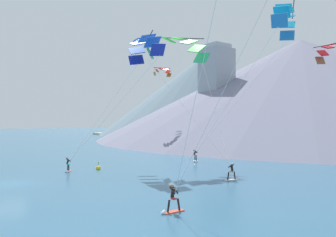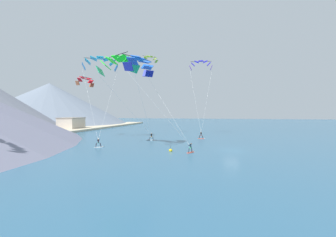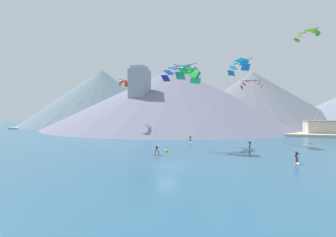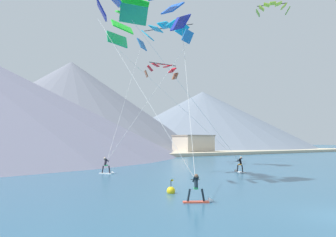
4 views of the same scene
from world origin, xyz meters
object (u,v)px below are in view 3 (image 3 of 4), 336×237
parafoil_kite_near_lead (190,73)px  parafoil_kite_distant_high_outer (307,33)px  race_marker_buoy (167,151)px  kitesurfer_far_left (297,160)px  parafoil_kite_near_trail (238,65)px  kitesurfer_mid_center (158,152)px  kitesurfer_near_lead (250,146)px  parafoil_kite_distant_mid_solo (124,82)px  parafoil_kite_distant_low_drift (251,83)px  parafoil_kite_mid_center (181,71)px  kitesurfer_near_trail (191,140)px

parafoil_kite_near_lead → parafoil_kite_distant_high_outer: parafoil_kite_distant_high_outer is taller
race_marker_buoy → kitesurfer_far_left: bearing=-11.3°
parafoil_kite_near_lead → parafoil_kite_near_trail: bearing=42.4°
kitesurfer_mid_center → parafoil_kite_near_trail: size_ratio=0.09×
kitesurfer_mid_center → parafoil_kite_near_trail: parafoil_kite_near_trail is taller
kitesurfer_far_left → kitesurfer_near_lead: bearing=114.9°
parafoil_kite_near_trail → parafoil_kite_distant_mid_solo: parafoil_kite_near_trail is taller
parafoil_kite_distant_low_drift → race_marker_buoy: bearing=-120.6°
parafoil_kite_mid_center → parafoil_kite_distant_low_drift: parafoil_kite_mid_center is taller
parafoil_kite_distant_low_drift → parafoil_kite_distant_mid_solo: parafoil_kite_distant_mid_solo is taller
parafoil_kite_mid_center → parafoil_kite_near_lead: bearing=80.0°
kitesurfer_near_trail → parafoil_kite_near_trail: 21.25m
kitesurfer_far_left → race_marker_buoy: bearing=168.7°
parafoil_kite_mid_center → parafoil_kite_distant_mid_solo: size_ratio=3.36×
parafoil_kite_mid_center → parafoil_kite_distant_high_outer: (22.80, 5.20, 6.65)m
kitesurfer_mid_center → parafoil_kite_near_lead: bearing=80.8°
parafoil_kite_near_lead → parafoil_kite_mid_center: parafoil_kite_near_lead is taller
kitesurfer_near_lead → parafoil_kite_distant_high_outer: (9.94, 3.12, 21.06)m
parafoil_kite_near_lead → parafoil_kite_distant_low_drift: parafoil_kite_near_lead is taller
kitesurfer_near_trail → kitesurfer_mid_center: bearing=-95.6°
parafoil_kite_near_trail → parafoil_kite_mid_center: bearing=-127.9°
parafoil_kite_distant_low_drift → kitesurfer_near_lead: bearing=-93.4°
kitesurfer_near_lead → parafoil_kite_near_lead: size_ratio=0.11×
parafoil_kite_distant_mid_solo → kitesurfer_near_lead: bearing=-25.4°
parafoil_kite_mid_center → parafoil_kite_distant_low_drift: (13.92, 19.70, -0.30)m
parafoil_kite_distant_low_drift → kitesurfer_mid_center: bearing=-118.0°
parafoil_kite_distant_high_outer → parafoil_kite_distant_low_drift: size_ratio=0.72×
kitesurfer_mid_center → parafoil_kite_distant_high_outer: (24.20, 14.31, 21.13)m
parafoil_kite_distant_mid_solo → race_marker_buoy: 36.71m
kitesurfer_mid_center → kitesurfer_near_trail: bearing=84.4°
kitesurfer_near_trail → parafoil_kite_mid_center: bearing=-92.0°
kitesurfer_near_trail → kitesurfer_mid_center: 17.34m
parafoil_kite_near_trail → parafoil_kite_distant_high_outer: bearing=-35.1°
kitesurfer_far_left → parafoil_kite_distant_mid_solo: 52.42m
parafoil_kite_mid_center → kitesurfer_near_lead: bearing=9.2°
kitesurfer_near_lead → kitesurfer_near_trail: size_ratio=0.99×
kitesurfer_near_trail → parafoil_kite_near_trail: parafoil_kite_near_trail is taller
kitesurfer_far_left → parafoil_kite_near_lead: size_ratio=0.12×
kitesurfer_near_trail → parafoil_kite_mid_center: (-0.28, -8.15, 14.39)m
kitesurfer_near_lead → parafoil_kite_distant_high_outer: bearing=17.4°
parafoil_kite_near_trail → parafoil_kite_distant_mid_solo: (-33.54, 5.34, -1.88)m
kitesurfer_near_lead → parafoil_kite_distant_mid_solo: parafoil_kite_distant_mid_solo is taller
kitesurfer_near_lead → parafoil_kite_distant_mid_solo: 42.59m
kitesurfer_near_lead → parafoil_kite_distant_mid_solo: bearing=154.6°
kitesurfer_near_lead → race_marker_buoy: 15.89m
kitesurfer_far_left → parafoil_kite_near_trail: bearing=108.0°
kitesurfer_near_trail → parafoil_kite_distant_high_outer: size_ratio=0.45×
kitesurfer_near_lead → kitesurfer_near_trail: bearing=154.3°
kitesurfer_near_trail → parafoil_kite_distant_low_drift: 22.75m
kitesurfer_mid_center → kitesurfer_far_left: size_ratio=0.95×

